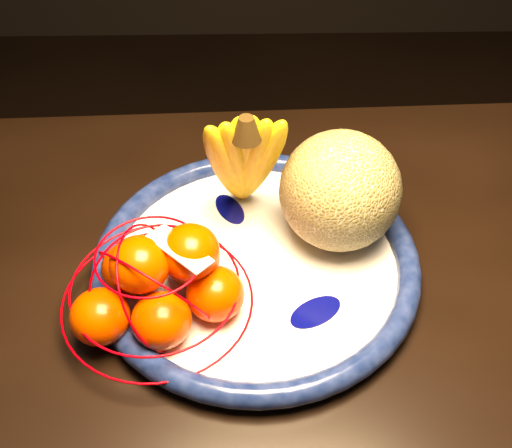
{
  "coord_description": "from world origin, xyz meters",
  "views": [
    {
      "loc": [
        0.17,
        -0.25,
        1.37
      ],
      "look_at": [
        0.18,
        0.27,
        0.85
      ],
      "focal_mm": 45.0,
      "sensor_mm": 36.0,
      "label": 1
    }
  ],
  "objects_px": {
    "dining_table": "(64,420)",
    "cantaloupe": "(340,191)",
    "banana_bunch": "(243,157)",
    "mandarin_bag": "(160,283)",
    "fruit_bowl": "(256,262)"
  },
  "relations": [
    {
      "from": "fruit_bowl",
      "to": "mandarin_bag",
      "type": "bearing_deg",
      "value": -148.92
    },
    {
      "from": "fruit_bowl",
      "to": "mandarin_bag",
      "type": "relative_size",
      "value": 1.69
    },
    {
      "from": "dining_table",
      "to": "cantaloupe",
      "type": "distance_m",
      "value": 0.41
    },
    {
      "from": "banana_bunch",
      "to": "mandarin_bag",
      "type": "distance_m",
      "value": 0.18
    },
    {
      "from": "fruit_bowl",
      "to": "banana_bunch",
      "type": "height_order",
      "value": "banana_bunch"
    },
    {
      "from": "cantaloupe",
      "to": "mandarin_bag",
      "type": "bearing_deg",
      "value": -151.78
    },
    {
      "from": "mandarin_bag",
      "to": "dining_table",
      "type": "bearing_deg",
      "value": -144.36
    },
    {
      "from": "banana_bunch",
      "to": "fruit_bowl",
      "type": "bearing_deg",
      "value": -86.85
    },
    {
      "from": "banana_bunch",
      "to": "mandarin_bag",
      "type": "height_order",
      "value": "banana_bunch"
    },
    {
      "from": "cantaloupe",
      "to": "banana_bunch",
      "type": "distance_m",
      "value": 0.12
    },
    {
      "from": "fruit_bowl",
      "to": "mandarin_bag",
      "type": "distance_m",
      "value": 0.13
    },
    {
      "from": "dining_table",
      "to": "banana_bunch",
      "type": "relative_size",
      "value": 8.32
    },
    {
      "from": "fruit_bowl",
      "to": "cantaloupe",
      "type": "xyz_separation_m",
      "value": [
        0.1,
        0.05,
        0.07
      ]
    },
    {
      "from": "fruit_bowl",
      "to": "banana_bunch",
      "type": "xyz_separation_m",
      "value": [
        -0.01,
        0.08,
        0.1
      ]
    },
    {
      "from": "dining_table",
      "to": "fruit_bowl",
      "type": "distance_m",
      "value": 0.28
    }
  ]
}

